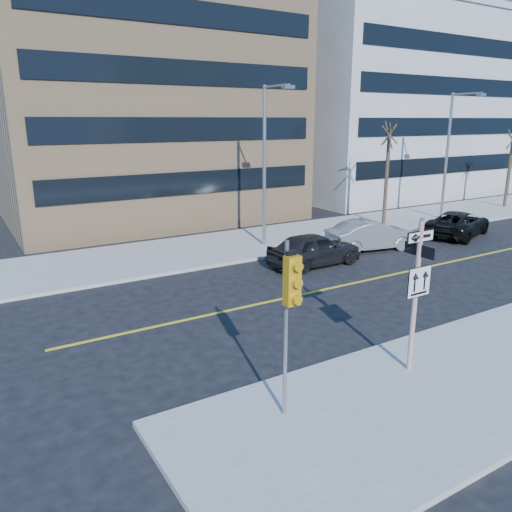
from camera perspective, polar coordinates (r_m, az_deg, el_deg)
ground at (r=15.75m, az=10.17°, el=-9.41°), size 120.00×120.00×0.00m
far_sidewalk at (r=36.29m, az=19.11°, el=4.25°), size 66.00×6.00×0.15m
road_centerline at (r=26.92m, az=23.88°, el=-0.02°), size 40.00×0.14×0.01m
sign_pole at (r=13.24m, az=17.86°, el=-3.43°), size 0.92×0.92×4.06m
traffic_signal at (r=10.34m, az=3.99°, el=-4.46°), size 0.32×0.45×4.00m
parked_car_a at (r=23.03m, az=6.69°, el=0.78°), size 1.91×4.59×1.56m
parked_car_b at (r=26.36m, az=13.04°, el=2.34°), size 2.49×4.93×1.55m
parked_car_c at (r=31.09m, az=22.10°, el=3.45°), size 4.00×5.72×1.45m
streetlight_a at (r=25.40m, az=1.26°, el=11.34°), size 0.55×2.25×8.00m
streetlight_b at (r=34.98m, az=21.37°, el=11.42°), size 0.55×2.25×8.00m
street_tree_west at (r=31.52m, az=14.99°, el=13.02°), size 1.80×1.80×6.35m
building_brick at (r=37.52m, az=-13.98°, el=18.70°), size 18.00×18.00×18.00m
building_grey_mid at (r=48.27m, az=13.35°, el=16.10°), size 20.00×16.00×15.00m
building_grey_far at (r=66.35m, az=25.01°, el=15.24°), size 18.00×18.00×16.00m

